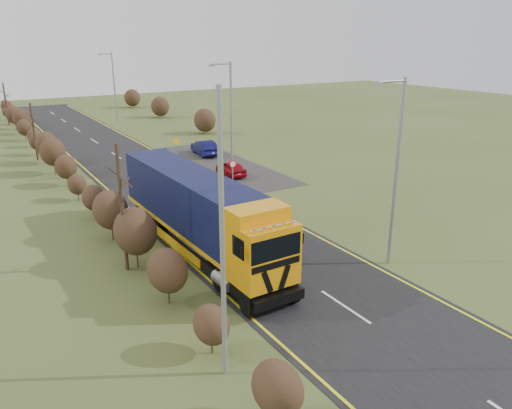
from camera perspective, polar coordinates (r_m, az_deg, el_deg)
The scene contains 14 objects.
ground at distance 23.78m, azimuth 3.76°, elevation -7.46°, with size 160.00×160.00×0.00m, color #424D21.
road at distance 31.84m, azimuth -6.56°, elevation -0.65°, with size 8.00×120.00×0.02m, color black.
layby at distance 43.19m, azimuth -4.34°, elevation 4.56°, with size 6.00×18.00×0.02m, color #2C2927.
lane_markings at distance 31.57m, azimuth -6.32°, elevation -0.77°, with size 7.52×116.00×0.01m.
hedgerow at distance 27.56m, azimuth -16.17°, elevation -0.82°, with size 2.24×102.04×6.05m.
lorry at distance 24.94m, azimuth -6.58°, elevation -0.54°, with size 2.85×14.66×4.07m.
car_red_hatchback at distance 39.60m, azimuth -2.89°, elevation 4.14°, with size 1.37×3.40×1.16m, color maroon.
car_blue_sedan at distance 46.91m, azimuth -5.92°, elevation 6.48°, with size 1.44×4.14×1.36m, color #0A0A3B.
streetlight_near at distance 23.62m, azimuth 15.65°, elevation 4.20°, with size 1.87×0.18×8.80m.
streetlight_mid at distance 38.59m, azimuth -2.99°, elevation 10.16°, with size 1.86×0.18×8.73m.
streetlight_far at distance 67.41m, azimuth -15.98°, elevation 13.03°, with size 1.84×0.18×8.63m.
left_pole at distance 14.90m, azimuth -3.87°, elevation -4.41°, with size 0.16×0.16×9.22m, color gray.
speed_sign at distance 36.15m, azimuth -2.68°, elevation 4.10°, with size 0.56×0.10×2.05m.
warning_board at distance 45.99m, azimuth -9.05°, elevation 6.68°, with size 0.71×0.11×1.87m.
Camera 1 is at (-12.38, -17.43, 10.41)m, focal length 35.00 mm.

